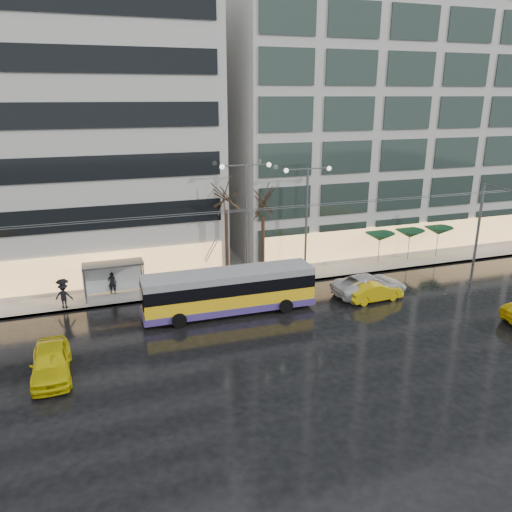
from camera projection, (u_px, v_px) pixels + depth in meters
name	position (u px, v px, depth m)	size (l,w,h in m)	color
ground	(271.00, 347.00, 28.94)	(140.00, 140.00, 0.00)	black
sidewalk	(235.00, 267.00, 42.14)	(80.00, 10.00, 0.15)	gray
kerb	(254.00, 287.00, 37.68)	(80.00, 0.10, 0.15)	slate
building_right	(388.00, 109.00, 48.01)	(32.00, 14.00, 25.00)	#BCB9B3
trolleybus	(229.00, 293.00, 33.10)	(11.47, 4.53, 5.30)	yellow
catenary	(245.00, 239.00, 35.09)	(42.24, 5.12, 7.00)	#595B60
bus_shelter	(108.00, 272.00, 35.39)	(4.20, 1.60, 2.51)	#595B60
street_lamp_near	(246.00, 206.00, 37.44)	(3.96, 0.36, 9.03)	#595B60
street_lamp_far	(307.00, 205.00, 39.07)	(3.96, 0.36, 8.53)	#595B60
tree_a	(226.00, 192.00, 36.83)	(3.20, 3.20, 8.40)	black
tree_b	(263.00, 198.00, 38.14)	(3.20, 3.20, 7.70)	black
parasol_a	(380.00, 237.00, 42.40)	(2.50, 2.50, 2.65)	#595B60
parasol_b	(410.00, 234.00, 43.32)	(2.50, 2.50, 2.65)	#595B60
parasol_c	(439.00, 231.00, 44.25)	(2.50, 2.50, 2.65)	#595B60
taxi_a	(51.00, 362.00, 25.70)	(1.93, 4.80, 1.64)	#D0C20A
taxi_b	(374.00, 291.00, 35.34)	(1.44, 4.14, 1.36)	gold
sedan_silver	(369.00, 285.00, 36.22)	(2.57, 5.58, 1.55)	silver
pedestrian_a	(111.00, 274.00, 35.94)	(1.15, 1.17, 2.19)	black
pedestrian_b	(139.00, 277.00, 37.26)	(0.97, 0.85, 1.69)	black
pedestrian_c	(63.00, 293.00, 33.54)	(1.29, 1.01, 2.11)	black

